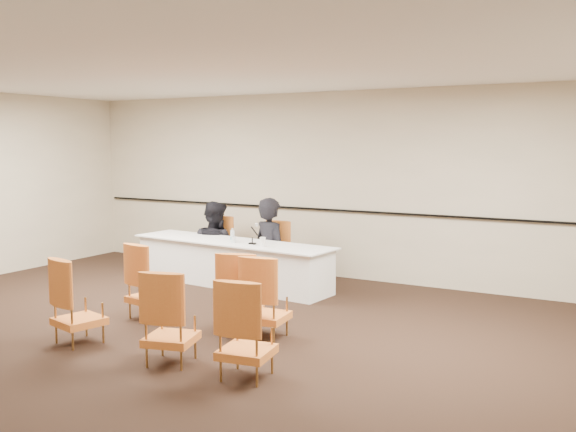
% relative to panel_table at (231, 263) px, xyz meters
% --- Properties ---
extents(floor, '(10.00, 10.00, 0.00)m').
position_rel_panel_table_xyz_m(floor, '(1.19, -2.63, -0.34)').
color(floor, black).
rests_on(floor, ground).
extents(ceiling, '(10.00, 10.00, 0.00)m').
position_rel_panel_table_xyz_m(ceiling, '(1.19, -2.63, 2.66)').
color(ceiling, white).
rests_on(ceiling, ground).
extents(wall_back, '(10.00, 0.04, 3.00)m').
position_rel_panel_table_xyz_m(wall_back, '(1.19, 1.37, 1.16)').
color(wall_back, beige).
rests_on(wall_back, ground).
extents(wall_rail, '(9.80, 0.04, 0.03)m').
position_rel_panel_table_xyz_m(wall_rail, '(1.19, 1.33, 0.76)').
color(wall_rail, black).
rests_on(wall_rail, wall_back).
extents(panel_table, '(3.49, 1.12, 0.69)m').
position_rel_panel_table_xyz_m(panel_table, '(0.00, 0.00, 0.00)').
color(panel_table, white).
rests_on(panel_table, ground).
extents(panelist_main, '(0.81, 0.68, 1.89)m').
position_rel_panel_table_xyz_m(panelist_main, '(0.41, 0.49, 0.04)').
color(panelist_main, black).
rests_on(panelist_main, ground).
extents(panelist_main_chair, '(0.54, 0.54, 0.95)m').
position_rel_panel_table_xyz_m(panelist_main_chair, '(0.41, 0.49, 0.13)').
color(panelist_main_chair, '#CB5A24').
rests_on(panelist_main_chair, ground).
extents(panelist_second, '(0.94, 0.78, 1.72)m').
position_rel_panel_table_xyz_m(panelist_second, '(-0.74, 0.60, 0.01)').
color(panelist_second, black).
rests_on(panelist_second, ground).
extents(panelist_second_chair, '(0.54, 0.54, 0.95)m').
position_rel_panel_table_xyz_m(panelist_second_chair, '(-0.74, 0.60, 0.13)').
color(panelist_second_chair, '#CB5A24').
rests_on(panelist_second_chair, ground).
extents(papers, '(0.35, 0.30, 0.00)m').
position_rel_panel_table_xyz_m(papers, '(0.33, -0.13, 0.34)').
color(papers, white).
rests_on(papers, panel_table).
extents(microphone, '(0.14, 0.23, 0.31)m').
position_rel_panel_table_xyz_m(microphone, '(0.46, -0.12, 0.50)').
color(microphone, black).
rests_on(microphone, panel_table).
extents(water_bottle, '(0.08, 0.08, 0.21)m').
position_rel_panel_table_xyz_m(water_bottle, '(0.08, -0.08, 0.45)').
color(water_bottle, '#177780').
rests_on(water_bottle, panel_table).
extents(drinking_glass, '(0.08, 0.08, 0.10)m').
position_rel_panel_table_xyz_m(drinking_glass, '(0.14, -0.14, 0.39)').
color(drinking_glass, silver).
rests_on(drinking_glass, panel_table).
extents(coffee_cup, '(0.12, 0.12, 0.14)m').
position_rel_panel_table_xyz_m(coffee_cup, '(0.70, -0.22, 0.41)').
color(coffee_cup, white).
rests_on(coffee_cup, panel_table).
extents(aud_chair_front_left, '(0.58, 0.58, 0.95)m').
position_rel_panel_table_xyz_m(aud_chair_front_left, '(0.18, -2.05, 0.13)').
color(aud_chair_front_left, '#CB5A24').
rests_on(aud_chair_front_left, ground).
extents(aud_chair_front_mid, '(0.63, 0.63, 0.95)m').
position_rel_panel_table_xyz_m(aud_chair_front_mid, '(1.51, -2.01, 0.13)').
color(aud_chair_front_mid, '#CB5A24').
rests_on(aud_chair_front_mid, ground).
extents(aud_chair_front_right, '(0.55, 0.55, 0.95)m').
position_rel_panel_table_xyz_m(aud_chair_front_right, '(1.88, -2.07, 0.13)').
color(aud_chair_front_right, '#CB5A24').
rests_on(aud_chair_front_right, ground).
extents(aud_chair_back_left, '(0.60, 0.60, 0.95)m').
position_rel_panel_table_xyz_m(aud_chair_back_left, '(0.20, -3.21, 0.13)').
color(aud_chair_back_left, '#CB5A24').
rests_on(aud_chair_back_left, ground).
extents(aud_chair_back_mid, '(0.62, 0.62, 0.95)m').
position_rel_panel_table_xyz_m(aud_chair_back_mid, '(1.49, -3.22, 0.13)').
color(aud_chair_back_mid, '#CB5A24').
rests_on(aud_chair_back_mid, ground).
extents(aud_chair_back_right, '(0.57, 0.57, 0.95)m').
position_rel_panel_table_xyz_m(aud_chair_back_right, '(2.36, -3.19, 0.13)').
color(aud_chair_back_right, '#CB5A24').
rests_on(aud_chair_back_right, ground).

